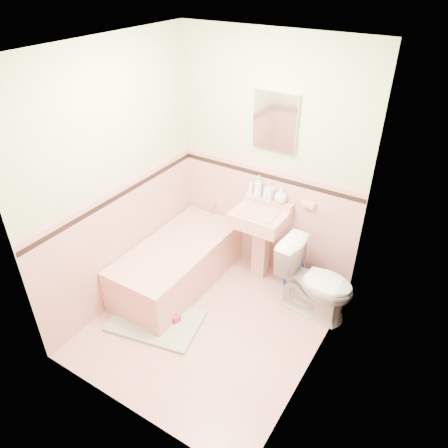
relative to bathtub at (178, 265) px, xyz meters
The scene contains 32 objects.
floor 0.75m from the bathtub, 27.65° to the right, with size 2.20×2.20×0.00m, color #D8988E.
ceiling 2.38m from the bathtub, 27.65° to the right, with size 2.20×2.20×0.00m, color white.
wall_back 1.43m from the bathtub, 50.71° to the left, with size 2.50×2.50×0.00m, color beige.
wall_front 1.87m from the bathtub, 66.22° to the right, with size 2.50×2.50×0.00m, color beige.
wall_left 1.14m from the bathtub, 138.27° to the right, with size 2.50×2.50×0.00m, color beige.
wall_right 1.95m from the bathtub, 11.45° to the right, with size 2.50×2.50×0.00m, color beige.
wainscot_back 1.05m from the bathtub, 50.27° to the left, with size 2.00×2.00×0.00m, color #DB9E93.
wainscot_front 1.60m from the bathtub, 66.05° to the right, with size 2.00×2.00×0.00m, color #DB9E93.
wainscot_left 0.61m from the bathtub, 137.33° to the right, with size 2.20×2.20×0.00m, color #DB9E93.
wainscot_right 1.69m from the bathtub, 11.53° to the right, with size 2.20×2.20×0.00m, color #DB9E93.
accent_back 1.33m from the bathtub, 50.04° to the left, with size 2.00×2.00×0.00m, color black.
accent_front 1.79m from the bathtub, 65.95° to the right, with size 2.00×2.00×0.00m, color black.
accent_left 1.02m from the bathtub, 136.85° to the right, with size 2.20×2.20×0.00m, color black.
accent_right 1.87m from the bathtub, 11.57° to the right, with size 2.20×2.20×0.00m, color black.
cap_back 1.40m from the bathtub, 50.04° to the left, with size 2.00×2.00×0.00m, color #D89A95.
cap_front 1.84m from the bathtub, 65.95° to the right, with size 2.00×2.00×0.00m, color #D89A95.
cap_left 1.11m from the bathtub, 136.85° to the right, with size 2.20×2.20×0.00m, color #D89A95.
cap_right 1.92m from the bathtub, 11.57° to the right, with size 2.20×2.20×0.00m, color #D89A95.
bathtub is the anchor object (origin of this frame).
tub_faucet 0.83m from the bathtub, 90.00° to the left, with size 0.04×0.04×0.12m, color silver.
sink 0.88m from the bathtub, 37.93° to the left, with size 0.53×0.48×0.83m, color tan, non-canonical shape.
sink_faucet 1.20m from the bathtub, 44.58° to the left, with size 0.02×0.02×0.10m, color silver.
medicine_cabinet 1.78m from the bathtub, 47.42° to the left, with size 0.44×0.04×0.55m, color white.
soap_dish 1.51m from the bathtub, 33.57° to the left, with size 0.13×0.08×0.04m, color tan.
soap_bottle_left 1.19m from the bathtub, 52.14° to the left, with size 0.09×0.09×0.23m, color #B2B2B2.
soap_bottle_mid 1.25m from the bathtub, 46.23° to the left, with size 0.09×0.09×0.20m, color #B2B2B2.
soap_bottle_right 1.31m from the bathtub, 41.21° to the left, with size 0.13×0.13×0.17m, color #B2B2B2.
tube 1.12m from the bathtub, 56.65° to the left, with size 0.04×0.04×0.12m, color white.
toilet 1.45m from the bathtub, 14.20° to the left, with size 0.42×0.73×0.75m, color white.
bucket 1.23m from the bathtub, 30.48° to the left, with size 0.25×0.25×0.25m, color #0C209D, non-canonical shape.
bath_mat 0.66m from the bathtub, 73.00° to the right, with size 0.84×0.56×0.03m, color #919F84.
shoe 0.61m from the bathtub, 58.32° to the right, with size 0.16×0.08×0.07m, color #BF1E59.
Camera 1 is at (1.67, -2.44, 3.03)m, focal length 34.23 mm.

